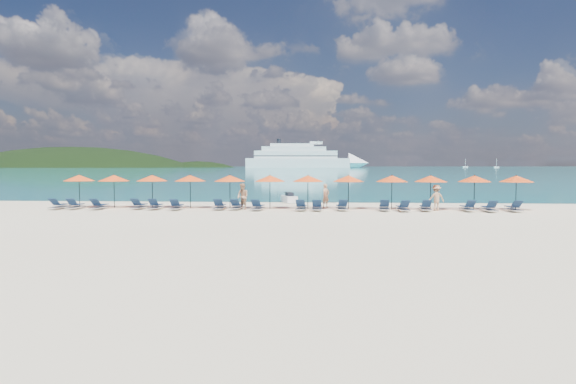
{
  "coord_description": "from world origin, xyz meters",
  "views": [
    {
      "loc": [
        2.07,
        -27.18,
        2.89
      ],
      "look_at": [
        0.0,
        3.0,
        1.2
      ],
      "focal_mm": 30.0,
      "sensor_mm": 36.0,
      "label": 1
    }
  ],
  "objects": [
    {
      "name": "sea",
      "position": [
        0.0,
        660.0,
        0.01
      ],
      "size": [
        1600.0,
        1300.0,
        0.01
      ],
      "primitive_type": "cube",
      "color": "#1FA9B2",
      "rests_on": "ground"
    },
    {
      "name": "sailboat_near",
      "position": [
        192.23,
        509.48,
        1.03
      ],
      "size": [
        5.45,
        1.82,
        10.0
      ],
      "color": "white",
      "rests_on": "ground"
    },
    {
      "name": "lounger_10",
      "position": [
        1.83,
        3.15,
        0.24
      ],
      "size": [
        0.66,
        1.71,
        0.66
      ],
      "rotation": [
        0.0,
        0.0,
        -0.02
      ],
      "color": "silver",
      "rests_on": "ground"
    },
    {
      "name": "lounger_11",
      "position": [
        3.4,
        3.39,
        0.24
      ],
      "size": [
        0.75,
        1.74,
        0.66
      ],
      "rotation": [
        0.0,
        0.0,
        0.08
      ],
      "color": "silver",
      "rests_on": "ground"
    },
    {
      "name": "umbrella_1",
      "position": [
        -11.9,
        4.41,
        2.02
      ],
      "size": [
        2.1,
        2.1,
        2.28
      ],
      "color": "black",
      "rests_on": "ground"
    },
    {
      "name": "sailboat_far",
      "position": [
        172.58,
        555.13,
        1.09
      ],
      "size": [
        5.78,
        1.93,
        10.6
      ],
      "color": "white",
      "rests_on": "ground"
    },
    {
      "name": "umbrella_0",
      "position": [
        -14.43,
        4.59,
        2.02
      ],
      "size": [
        2.1,
        2.1,
        2.28
      ],
      "color": "black",
      "rests_on": "ground"
    },
    {
      "name": "lounger_0",
      "position": [
        -15.09,
        3.2,
        0.24
      ],
      "size": [
        0.76,
        1.75,
        0.66
      ],
      "rotation": [
        0.0,
        0.0,
        -0.08
      ],
      "color": "silver",
      "rests_on": "ground"
    },
    {
      "name": "umbrella_2",
      "position": [
        -9.35,
        4.65,
        2.02
      ],
      "size": [
        2.1,
        2.1,
        2.28
      ],
      "color": "black",
      "rests_on": "ground"
    },
    {
      "name": "lounger_2",
      "position": [
        -12.37,
        3.14,
        0.24
      ],
      "size": [
        0.64,
        1.71,
        0.66
      ],
      "rotation": [
        0.0,
        0.0,
        -0.01
      ],
      "color": "silver",
      "rests_on": "ground"
    },
    {
      "name": "lounger_1",
      "position": [
        -13.99,
        3.18,
        0.24
      ],
      "size": [
        0.73,
        1.74,
        0.66
      ],
      "rotation": [
        0.0,
        0.0,
        0.06
      ],
      "color": "silver",
      "rests_on": "ground"
    },
    {
      "name": "lounger_8",
      "position": [
        -1.94,
        3.12,
        0.24
      ],
      "size": [
        0.79,
        1.75,
        0.66
      ],
      "rotation": [
        0.0,
        0.0,
        -0.1
      ],
      "color": "silver",
      "rests_on": "ground"
    },
    {
      "name": "umbrella_3",
      "position": [
        -6.72,
        4.61,
        2.02
      ],
      "size": [
        2.1,
        2.1,
        2.28
      ],
      "color": "black",
      "rests_on": "ground"
    },
    {
      "name": "lounger_4",
      "position": [
        -8.67,
        3.36,
        0.24
      ],
      "size": [
        0.68,
        1.72,
        0.66
      ],
      "rotation": [
        0.0,
        0.0,
        0.03
      ],
      "color": "silver",
      "rests_on": "ground"
    },
    {
      "name": "headland_main",
      "position": [
        -300.0,
        540.0,
        -38.0
      ],
      "size": [
        374.0,
        242.0,
        126.5
      ],
      "color": "black",
      "rests_on": "ground"
    },
    {
      "name": "lounger_17",
      "position": [
        13.98,
        3.35,
        0.24
      ],
      "size": [
        0.63,
        1.7,
        0.66
      ],
      "rotation": [
        0.0,
        0.0,
        -0.01
      ],
      "color": "silver",
      "rests_on": "ground"
    },
    {
      "name": "lounger_9",
      "position": [
        0.83,
        3.15,
        0.24
      ],
      "size": [
        0.72,
        1.73,
        0.66
      ],
      "rotation": [
        0.0,
        0.0,
        -0.06
      ],
      "color": "silver",
      "rests_on": "ground"
    },
    {
      "name": "lounger_5",
      "position": [
        -7.21,
        3.13,
        0.24
      ],
      "size": [
        0.7,
        1.73,
        0.66
      ],
      "rotation": [
        0.0,
        0.0,
        0.05
      ],
      "color": "silver",
      "rests_on": "ground"
    },
    {
      "name": "umbrella_11",
      "position": [
        14.56,
        4.5,
        2.02
      ],
      "size": [
        2.1,
        2.1,
        2.28
      ],
      "color": "black",
      "rests_on": "ground"
    },
    {
      "name": "umbrella_8",
      "position": [
        6.67,
        4.39,
        2.02
      ],
      "size": [
        2.1,
        2.1,
        2.28
      ],
      "color": "black",
      "rests_on": "ground"
    },
    {
      "name": "umbrella_9",
      "position": [
        9.16,
        4.43,
        2.02
      ],
      "size": [
        2.1,
        2.1,
        2.28
      ],
      "color": "black",
      "rests_on": "ground"
    },
    {
      "name": "lounger_3",
      "position": [
        -9.81,
        3.47,
        0.24
      ],
      "size": [
        0.69,
        1.72,
        0.66
      ],
      "rotation": [
        0.0,
        0.0,
        -0.04
      ],
      "color": "silver",
      "rests_on": "ground"
    },
    {
      "name": "lounger_7",
      "position": [
        -3.35,
        3.49,
        0.24
      ],
      "size": [
        0.74,
        1.74,
        0.66
      ],
      "rotation": [
        0.0,
        0.0,
        -0.07
      ],
      "color": "silver",
      "rests_on": "ground"
    },
    {
      "name": "lounger_15",
      "position": [
        11.25,
        3.45,
        0.24
      ],
      "size": [
        0.66,
        1.71,
        0.66
      ],
      "rotation": [
        0.0,
        0.0,
        0.02
      ],
      "color": "silver",
      "rests_on": "ground"
    },
    {
      "name": "beachgoer_c",
      "position": [
        9.37,
        3.75,
        0.83
      ],
      "size": [
        1.14,
        0.67,
        1.66
      ],
      "primitive_type": "imported",
      "rotation": [
        0.0,
        0.0,
        3.31
      ],
      "color": "tan",
      "rests_on": "ground"
    },
    {
      "name": "jetski",
      "position": [
        -0.39,
        9.8,
        0.32
      ],
      "size": [
        1.48,
        2.34,
        0.78
      ],
      "rotation": [
        0.0,
        0.0,
        0.32
      ],
      "color": "white",
      "rests_on": "ground"
    },
    {
      "name": "umbrella_7",
      "position": [
        3.88,
        4.57,
        2.02
      ],
      "size": [
        2.1,
        2.1,
        2.28
      ],
      "color": "black",
      "rests_on": "ground"
    },
    {
      "name": "lounger_12",
      "position": [
        6.07,
        3.45,
        0.24
      ],
      "size": [
        0.74,
        1.74,
        0.66
      ],
      "rotation": [
        0.0,
        0.0,
        -0.07
      ],
      "color": "silver",
      "rests_on": "ground"
    },
    {
      "name": "cruise_ship",
      "position": [
        -12.12,
        511.93,
        9.99
      ],
      "size": [
        139.29,
        34.89,
        38.38
      ],
      "rotation": [
        0.0,
        0.0,
        0.09
      ],
      "color": "white",
      "rests_on": "ground"
    },
    {
      "name": "umbrella_5",
      "position": [
        -1.3,
        4.49,
        2.02
      ],
      "size": [
        2.1,
        2.1,
        2.28
      ],
      "color": "black",
      "rests_on": "ground"
    },
    {
      "name": "beachgoer_b",
      "position": [
        -3.0,
        3.68,
        0.86
      ],
      "size": [
        0.95,
        0.9,
        1.72
      ],
      "primitive_type": "imported",
      "rotation": [
        0.0,
        0.0,
        -0.68
      ],
      "color": "tan",
      "rests_on": "ground"
    },
    {
      "name": "lounger_16",
      "position": [
        12.45,
        3.15,
        0.24
      ],
      "size": [
        0.64,
        1.71,
        0.66
      ],
      "rotation": [
        0.0,
        0.0,
        -0.01
      ],
      "color": "silver",
      "rests_on": "ground"
    },
    {
      "name": "lounger_14",
      "position": [
        8.64,
        3.45,
        0.24
      ],
      "size": [
        0.74,
        1.74,
        0.66
      ],
      "rotation": [
        0.0,
        0.0,
        -0.07
      ],
      "color": "silver",
      "rests_on": "ground"
    },
    {
      "name": "umbrella_10",
      "position": [
        11.96,
        4.55,
        2.02
      ],
      "size": [
        2.1,
        2.1,
        2.28
      ],
      "color": "black",
      "rests_on": "ground"
    },
    {
      "name": "umbrella_4",
      "position": [
        -3.97,
        4.42,
        2.02
      ],
      "size": [
        2.1,
        2.1,
        2.28
      ],
      "color": "black",
      "rests_on": "ground"
    },
    {
      "name": "lounger_13",
      "position": [
        7.18,
        3.11,
        0.24
      ],
      "size": [
        0.72,
        1.73,
        0.66
      ],
      "rotation": [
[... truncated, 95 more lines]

